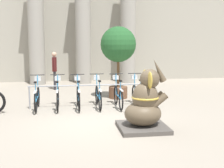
% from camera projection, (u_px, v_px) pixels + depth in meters
% --- Properties ---
extents(ground_plane, '(60.00, 60.00, 0.00)m').
position_uv_depth(ground_plane, '(101.00, 122.00, 8.77)').
color(ground_plane, gray).
extents(building_facade, '(20.00, 0.20, 6.00)m').
position_uv_depth(building_facade, '(82.00, 25.00, 16.73)').
color(building_facade, '#A39E8E').
rests_on(building_facade, ground_plane).
extents(column_left, '(0.99, 0.99, 5.16)m').
position_uv_depth(column_left, '(36.00, 32.00, 15.46)').
color(column_left, gray).
rests_on(column_left, ground_plane).
extents(column_middle, '(0.99, 0.99, 5.16)m').
position_uv_depth(column_middle, '(83.00, 32.00, 15.81)').
color(column_middle, gray).
rests_on(column_middle, ground_plane).
extents(column_right, '(0.99, 0.99, 5.16)m').
position_uv_depth(column_right, '(128.00, 32.00, 16.16)').
color(column_right, gray).
rests_on(column_right, ground_plane).
extents(bike_rack, '(3.97, 0.05, 0.77)m').
position_uv_depth(bike_rack, '(88.00, 89.00, 10.56)').
color(bike_rack, gray).
rests_on(bike_rack, ground_plane).
extents(bicycle_0, '(0.48, 1.69, 1.10)m').
position_uv_depth(bicycle_0, '(37.00, 97.00, 10.25)').
color(bicycle_0, black).
rests_on(bicycle_0, ground_plane).
extents(bicycle_1, '(0.48, 1.69, 1.10)m').
position_uv_depth(bicycle_1, '(58.00, 96.00, 10.34)').
color(bicycle_1, black).
rests_on(bicycle_1, ground_plane).
extents(bicycle_2, '(0.48, 1.69, 1.10)m').
position_uv_depth(bicycle_2, '(78.00, 96.00, 10.40)').
color(bicycle_2, black).
rests_on(bicycle_2, ground_plane).
extents(bicycle_3, '(0.48, 1.69, 1.10)m').
position_uv_depth(bicycle_3, '(98.00, 95.00, 10.54)').
color(bicycle_3, black).
rests_on(bicycle_3, ground_plane).
extents(bicycle_4, '(0.48, 1.69, 1.10)m').
position_uv_depth(bicycle_4, '(118.00, 95.00, 10.59)').
color(bicycle_4, black).
rests_on(bicycle_4, ground_plane).
extents(bicycle_5, '(0.48, 1.69, 1.10)m').
position_uv_depth(bicycle_5, '(137.00, 94.00, 10.71)').
color(bicycle_5, black).
rests_on(bicycle_5, ground_plane).
extents(elephant_statue, '(1.23, 1.23, 1.85)m').
position_uv_depth(elephant_statue, '(145.00, 105.00, 7.97)').
color(elephant_statue, '#4C4742').
rests_on(elephant_statue, ground_plane).
extents(person_pedestrian, '(0.23, 0.47, 1.71)m').
position_uv_depth(person_pedestrian, '(54.00, 67.00, 14.06)').
color(person_pedestrian, '#28282D').
rests_on(person_pedestrian, ground_plane).
extents(potted_tree, '(1.37, 1.37, 2.78)m').
position_uv_depth(potted_tree, '(118.00, 48.00, 11.95)').
color(potted_tree, brown).
rests_on(potted_tree, ground_plane).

